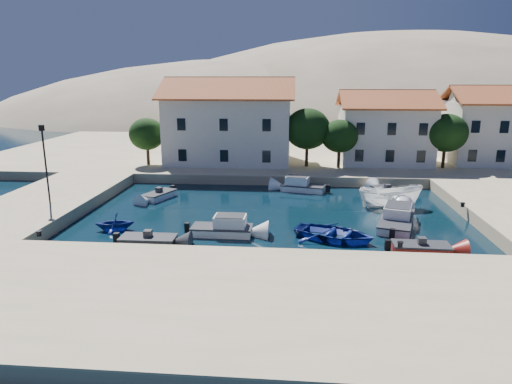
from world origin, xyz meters
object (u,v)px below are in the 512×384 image
(building_mid, at_px, (385,126))
(lamppost, at_px, (45,157))
(building_left, at_px, (230,119))
(boat_east, at_px, (390,207))
(cabin_cruiser_east, at_px, (397,220))
(cabin_cruiser_south, at_px, (222,228))
(rowboat_south, at_px, (334,239))
(building_right, at_px, (489,124))

(building_mid, bearing_deg, lamppost, -144.55)
(building_left, relative_size, boat_east, 2.74)
(building_mid, relative_size, cabin_cruiser_east, 1.76)
(cabin_cruiser_south, xyz_separation_m, rowboat_south, (7.74, -0.27, -0.48))
(building_mid, distance_m, building_right, 12.04)
(building_mid, xyz_separation_m, cabin_cruiser_east, (-2.70, -21.13, -4.75))
(rowboat_south, bearing_deg, building_left, 46.47)
(cabin_cruiser_east, height_order, boat_east, cabin_cruiser_east)
(rowboat_south, bearing_deg, building_mid, 5.29)
(cabin_cruiser_south, height_order, rowboat_south, cabin_cruiser_south)
(lamppost, relative_size, boat_east, 1.16)
(cabin_cruiser_south, distance_m, rowboat_south, 7.76)
(rowboat_south, relative_size, boat_east, 1.01)
(cabin_cruiser_south, bearing_deg, lamppost, 168.14)
(boat_east, bearing_deg, lamppost, 95.03)
(building_mid, bearing_deg, building_left, -176.82)
(building_right, bearing_deg, building_left, -176.19)
(cabin_cruiser_east, bearing_deg, lamppost, 106.33)
(building_left, distance_m, building_right, 30.07)
(building_left, distance_m, lamppost, 23.10)
(cabin_cruiser_south, bearing_deg, building_right, 43.45)
(building_left, bearing_deg, rowboat_south, -65.96)
(building_right, bearing_deg, boat_east, -129.75)
(building_mid, xyz_separation_m, building_right, (12.00, 1.00, 0.25))
(lamppost, xyz_separation_m, boat_east, (27.32, 4.95, -4.75))
(building_left, xyz_separation_m, building_mid, (18.00, 1.00, -0.71))
(lamppost, relative_size, rowboat_south, 1.14)
(building_left, xyz_separation_m, lamppost, (-11.50, -20.00, -1.18))
(building_left, height_order, building_mid, building_left)
(cabin_cruiser_south, height_order, cabin_cruiser_east, same)
(building_mid, height_order, building_right, building_right)
(building_right, relative_size, cabin_cruiser_east, 1.58)
(lamppost, distance_m, boat_east, 28.17)
(building_mid, distance_m, cabin_cruiser_east, 21.83)
(boat_east, bearing_deg, building_right, -44.98)
(rowboat_south, distance_m, cabin_cruiser_east, 5.88)
(building_right, distance_m, cabin_cruiser_east, 27.04)
(cabin_cruiser_south, bearing_deg, rowboat_south, -1.25)
(building_mid, height_order, lamppost, building_mid)
(lamppost, xyz_separation_m, cabin_cruiser_east, (26.80, -0.13, -4.28))
(rowboat_south, height_order, boat_east, boat_east)
(rowboat_south, xyz_separation_m, boat_east, (5.36, 8.39, 0.00))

